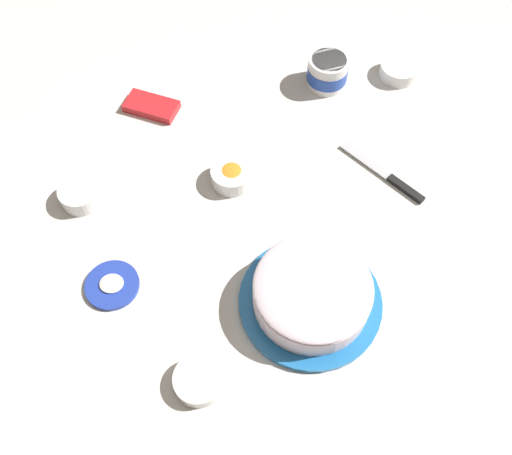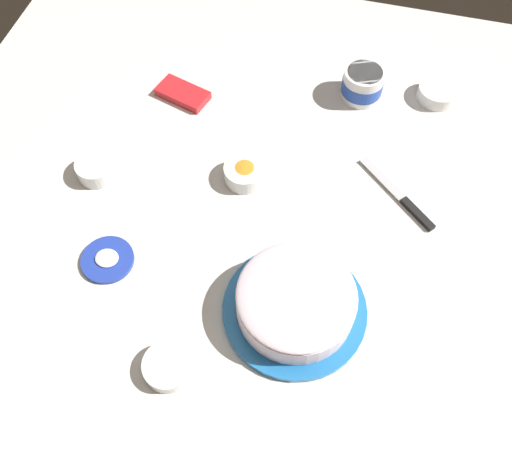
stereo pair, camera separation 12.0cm
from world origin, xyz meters
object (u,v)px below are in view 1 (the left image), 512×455
frosting_tub (328,71)px  sprinkle_bowl_green (399,70)px  spreading_knife (389,177)px  candy_box_lower (151,106)px  frosted_cake (312,294)px  sprinkle_bowl_yellow (80,195)px  frosting_tub_lid (112,285)px  sprinkle_bowl_blue (199,380)px  sprinkle_bowl_orange (230,175)px

frosting_tub → sprinkle_bowl_green: 0.19m
spreading_knife → candy_box_lower: 0.61m
candy_box_lower → frosted_cake: bearing=-35.0°
frosted_cake → sprinkle_bowl_yellow: 0.56m
sprinkle_bowl_green → candy_box_lower: sprinkle_bowl_green is taller
frosting_tub_lid → sprinkle_bowl_yellow: 0.24m
sprinkle_bowl_blue → sprinkle_bowl_orange: 0.47m
sprinkle_bowl_yellow → frosting_tub: bearing=36.1°
candy_box_lower → sprinkle_bowl_green: bearing=30.5°
sprinkle_bowl_yellow → candy_box_lower: bearing=68.1°
spreading_knife → sprinkle_bowl_green: bearing=82.6°
sprinkle_bowl_green → candy_box_lower: 0.65m
frosted_cake → frosting_tub: 0.63m
frosted_cake → candy_box_lower: size_ratio=2.21×
frosting_tub_lid → spreading_knife: frosting_tub_lid is taller
sprinkle_bowl_green → sprinkle_bowl_blue: 0.94m
spreading_knife → sprinkle_bowl_blue: bearing=-127.5°
sprinkle_bowl_green → sprinkle_bowl_orange: 0.55m
frosted_cake → frosting_tub: size_ratio=2.80×
frosted_cake → sprinkle_bowl_yellow: (-0.52, 0.22, -0.02)m
sprinkle_bowl_orange → candy_box_lower: size_ratio=0.73×
sprinkle_bowl_green → candy_box_lower: size_ratio=0.76×
frosting_tub_lid → sprinkle_bowl_yellow: bearing=117.7°
sprinkle_bowl_blue → candy_box_lower: bearing=106.2°
frosting_tub → sprinkle_bowl_yellow: 0.68m
frosting_tub_lid → sprinkle_bowl_blue: (0.20, -0.19, 0.01)m
spreading_knife → sprinkle_bowl_blue: sprinkle_bowl_blue is taller
frosting_tub → sprinkle_bowl_green: (0.19, 0.04, -0.02)m
spreading_knife → sprinkle_bowl_yellow: bearing=-171.6°
spreading_knife → sprinkle_bowl_orange: sprinkle_bowl_orange is taller
frosting_tub → frosted_cake: bearing=-93.2°
frosted_cake → candy_box_lower: bearing=128.6°
frosting_tub → frosting_tub_lid: 0.76m
frosted_cake → sprinkle_bowl_green: 0.70m
frosting_tub → spreading_knife: (0.14, -0.30, -0.04)m
frosting_tub → sprinkle_bowl_blue: frosting_tub is taller
frosted_cake → spreading_knife: frosted_cake is taller
frosting_tub_lid → candy_box_lower: candy_box_lower is taller
frosting_tub → sprinkle_bowl_orange: frosting_tub is taller
spreading_knife → frosting_tub_lid: bearing=-152.0°
spreading_knife → sprinkle_bowl_yellow: 0.71m
frosting_tub_lid → candy_box_lower: size_ratio=0.85×
frosting_tub → candy_box_lower: bearing=-164.9°
frosting_tub → spreading_knife: bearing=-64.2°
frosting_tub → sprinkle_bowl_orange: bearing=-124.0°
frosting_tub → sprinkle_bowl_orange: size_ratio=1.08×
sprinkle_bowl_orange → candy_box_lower: sprinkle_bowl_orange is taller
frosting_tub → sprinkle_bowl_blue: bearing=-106.7°
frosted_cake → sprinkle_bowl_green: size_ratio=2.91×
frosted_cake → sprinkle_bowl_green: (0.22, 0.66, -0.02)m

